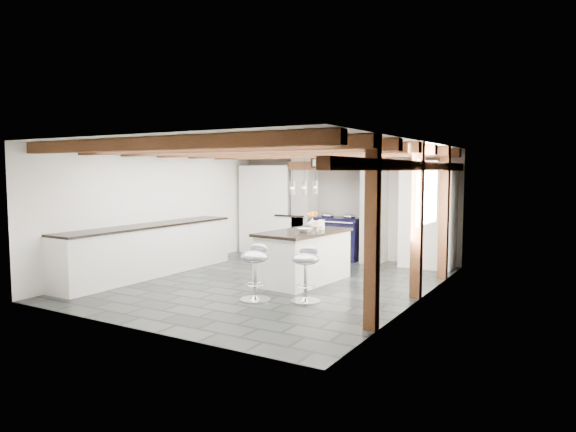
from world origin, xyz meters
The scene contains 6 objects.
ground centered at (0.00, 0.00, 0.00)m, with size 6.00×6.00×0.00m, color black.
room_shell centered at (-0.61, 1.42, 1.07)m, with size 6.00×6.03×6.00m.
range_cooker centered at (0.00, 2.68, 0.47)m, with size 1.00×0.63×0.99m.
kitchen_island centered at (0.46, 0.31, 0.45)m, with size 1.09×1.85×1.16m.
bar_stool_near centered at (1.14, -0.87, 0.50)m, with size 0.47×0.47×0.80m.
bar_stool_far centered at (0.47, -1.16, 0.51)m, with size 0.45×0.45×0.83m.
Camera 1 is at (4.58, -7.22, 1.87)m, focal length 32.00 mm.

